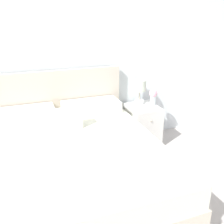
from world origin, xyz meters
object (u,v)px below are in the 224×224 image
object	(u,v)px
nightstand	(143,125)
table_lamp	(140,88)
bed	(72,164)
flower_vase	(153,96)

from	to	relation	value
nightstand	table_lamp	distance (m)	0.53
nightstand	table_lamp	xyz separation A→B (m)	(-0.01, 0.11, 0.52)
bed	table_lamp	size ratio (longest dim) A/B	5.85
bed	nightstand	size ratio (longest dim) A/B	3.63
bed	flower_vase	distance (m)	1.56
bed	flower_vase	world-z (taller)	bed
nightstand	flower_vase	distance (m)	0.45
flower_vase	bed	bearing A→B (deg)	-151.35
nightstand	flower_vase	world-z (taller)	flower_vase
bed	nightstand	world-z (taller)	bed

